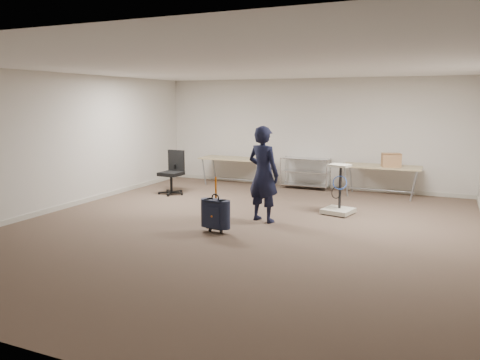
% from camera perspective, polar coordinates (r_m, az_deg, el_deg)
% --- Properties ---
extents(ground, '(9.00, 9.00, 0.00)m').
position_cam_1_polar(ground, '(8.31, -0.09, -5.97)').
color(ground, '#48392C').
rests_on(ground, ground).
extents(room_shell, '(8.00, 9.00, 9.00)m').
position_cam_1_polar(room_shell, '(9.54, 3.27, -3.62)').
color(room_shell, beige).
rests_on(room_shell, ground).
extents(folding_table_left, '(1.80, 0.75, 0.73)m').
position_cam_1_polar(folding_table_left, '(12.48, -0.74, 2.47)').
color(folding_table_left, '#917F59').
rests_on(folding_table_left, ground).
extents(folding_table_right, '(1.80, 0.75, 0.73)m').
position_cam_1_polar(folding_table_right, '(11.45, 16.84, 1.41)').
color(folding_table_right, '#917F59').
rests_on(folding_table_right, ground).
extents(wire_shelf, '(1.22, 0.47, 0.80)m').
position_cam_1_polar(wire_shelf, '(12.10, 7.98, 1.02)').
color(wire_shelf, silver).
rests_on(wire_shelf, ground).
extents(person, '(0.74, 0.59, 1.79)m').
position_cam_1_polar(person, '(8.66, 2.85, 0.72)').
color(person, black).
rests_on(person, ground).
extents(suitcase, '(0.37, 0.24, 0.97)m').
position_cam_1_polar(suitcase, '(8.00, -3.01, -4.14)').
color(suitcase, '#161831').
rests_on(suitcase, ground).
extents(office_chair, '(0.64, 0.64, 1.05)m').
position_cam_1_polar(office_chair, '(11.45, -8.25, -0.10)').
color(office_chair, black).
rests_on(office_chair, ground).
extents(equipment_cart, '(0.65, 0.65, 1.00)m').
position_cam_1_polar(equipment_cart, '(9.52, 11.92, -2.53)').
color(equipment_cart, '#EEE7CC').
rests_on(equipment_cart, ground).
extents(cardboard_box, '(0.48, 0.41, 0.31)m').
position_cam_1_polar(cardboard_box, '(11.33, 17.95, 2.33)').
color(cardboard_box, '#9B8048').
rests_on(cardboard_box, folding_table_right).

